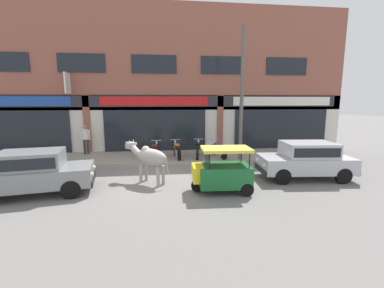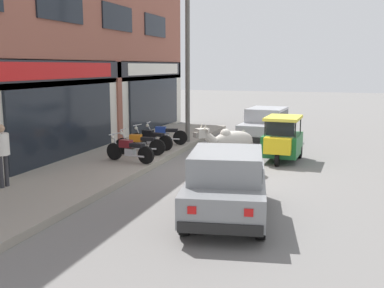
% 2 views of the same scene
% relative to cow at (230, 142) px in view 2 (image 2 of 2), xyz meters
% --- Properties ---
extents(ground_plane, '(90.00, 90.00, 0.00)m').
position_rel_cow_xyz_m(ground_plane, '(0.12, 0.28, -1.01)').
color(ground_plane, slate).
extents(sidewalk, '(19.00, 3.16, 0.17)m').
position_rel_cow_xyz_m(sidewalk, '(0.12, 4.06, -0.92)').
color(sidewalk, gray).
rests_on(sidewalk, ground).
extents(shop_building, '(23.00, 1.40, 8.50)m').
position_rel_cow_xyz_m(shop_building, '(0.12, 5.89, 3.02)').
color(shop_building, '#8E5142').
rests_on(shop_building, ground).
extents(cow, '(1.75, 1.59, 1.61)m').
position_rel_cow_xyz_m(cow, '(0.00, 0.00, 0.00)').
color(cow, '#9E998E').
rests_on(cow, ground).
extents(car_0, '(3.71, 1.88, 1.46)m').
position_rel_cow_xyz_m(car_0, '(6.13, -0.12, -0.19)').
color(car_0, black).
rests_on(car_0, ground).
extents(car_1, '(3.79, 2.18, 1.46)m').
position_rel_cow_xyz_m(car_1, '(-3.70, -0.79, -0.19)').
color(car_1, black).
rests_on(car_1, ground).
extents(auto_rickshaw, '(2.02, 1.24, 1.52)m').
position_rel_cow_xyz_m(auto_rickshaw, '(2.47, -1.22, -0.35)').
color(auto_rickshaw, black).
rests_on(auto_rickshaw, ground).
extents(motorcycle_0, '(0.63, 1.80, 0.88)m').
position_rel_cow_xyz_m(motorcycle_0, '(0.06, 3.30, -0.45)').
color(motorcycle_0, black).
rests_on(motorcycle_0, sidewalk).
extents(motorcycle_1, '(0.52, 1.81, 0.88)m').
position_rel_cow_xyz_m(motorcycle_1, '(1.23, 3.48, -0.45)').
color(motorcycle_1, black).
rests_on(motorcycle_1, sidewalk).
extents(motorcycle_2, '(0.62, 1.80, 0.88)m').
position_rel_cow_xyz_m(motorcycle_2, '(2.32, 3.52, -0.45)').
color(motorcycle_2, black).
rests_on(motorcycle_2, sidewalk).
extents(motorcycle_3, '(0.62, 1.79, 0.88)m').
position_rel_cow_xyz_m(motorcycle_3, '(3.39, 3.42, -0.45)').
color(motorcycle_3, black).
rests_on(motorcycle_3, sidewalk).
extents(pedestrian, '(0.50, 0.32, 1.60)m').
position_rel_cow_xyz_m(pedestrian, '(-3.66, 4.99, 0.15)').
color(pedestrian, '#2D2D33').
rests_on(pedestrian, sidewalk).
extents(utility_pole, '(0.18, 0.18, 6.42)m').
position_rel_cow_xyz_m(utility_pole, '(4.34, 2.78, 2.38)').
color(utility_pole, '#595651').
rests_on(utility_pole, sidewalk).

